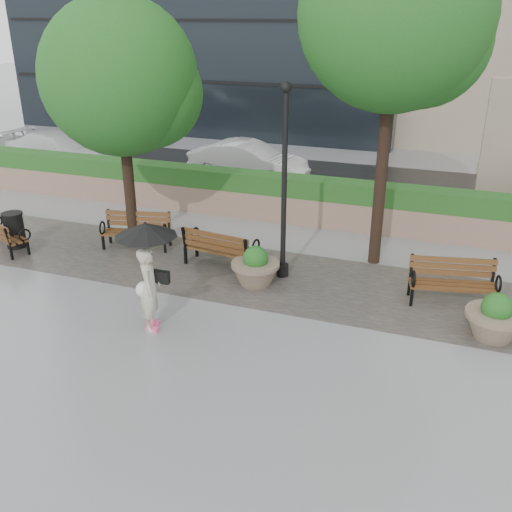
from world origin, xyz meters
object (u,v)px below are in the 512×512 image
(bench_2, at_px, (220,256))
(planter_right, at_px, (495,321))
(bench_0, at_px, (5,241))
(lamppost, at_px, (284,196))
(car_right, at_px, (248,162))
(bench_1, at_px, (137,238))
(bench_3, at_px, (452,291))
(pedestrian, at_px, (148,266))
(trash_bin, at_px, (15,231))
(car_left, at_px, (61,151))
(planter_left, at_px, (255,269))

(bench_2, xyz_separation_m, planter_right, (6.18, -1.24, 0.08))
(bench_0, xyz_separation_m, lamppost, (7.28, 0.96, 1.70))
(car_right, bearing_deg, planter_right, -132.65)
(bench_0, bearing_deg, bench_1, -135.69)
(bench_3, xyz_separation_m, pedestrian, (-5.47, -3.07, 1.04))
(bench_3, bearing_deg, lamppost, 166.90)
(pedestrian, bearing_deg, car_right, -12.71)
(trash_bin, relative_size, lamppost, 0.20)
(planter_right, bearing_deg, trash_bin, 177.21)
(trash_bin, bearing_deg, planter_right, -2.79)
(lamppost, bearing_deg, bench_0, -172.48)
(bench_3, xyz_separation_m, planter_right, (0.82, -1.20, 0.08))
(trash_bin, bearing_deg, lamppost, 5.56)
(bench_2, bearing_deg, trash_bin, 14.35)
(bench_0, height_order, pedestrian, pedestrian)
(bench_3, xyz_separation_m, car_left, (-15.01, 6.60, 0.42))
(bench_3, distance_m, lamppost, 4.14)
(lamppost, bearing_deg, bench_1, 175.22)
(trash_bin, relative_size, car_left, 0.19)
(bench_0, relative_size, trash_bin, 1.90)
(bench_3, relative_size, planter_left, 1.72)
(planter_right, bearing_deg, pedestrian, -163.39)
(bench_3, bearing_deg, bench_0, 172.58)
(planter_right, distance_m, car_left, 17.65)
(bench_0, relative_size, bench_2, 0.91)
(bench_1, bearing_deg, trash_bin, -173.77)
(bench_2, distance_m, planter_left, 1.27)
(bench_3, distance_m, planter_left, 4.27)
(trash_bin, distance_m, pedestrian, 6.05)
(bench_2, height_order, trash_bin, bench_2)
(car_left, bearing_deg, planter_right, -109.44)
(car_right, bearing_deg, trash_bin, 160.76)
(pedestrian, bearing_deg, bench_2, -25.51)
(bench_2, height_order, car_left, car_left)
(planter_left, distance_m, trash_bin, 6.70)
(bench_1, relative_size, car_left, 0.38)
(lamppost, relative_size, pedestrian, 2.04)
(bench_2, distance_m, planter_right, 6.30)
(bench_1, bearing_deg, bench_0, -170.23)
(bench_0, xyz_separation_m, trash_bin, (0.12, 0.26, 0.19))
(planter_right, relative_size, trash_bin, 1.24)
(bench_1, bearing_deg, bench_2, -21.05)
(planter_left, bearing_deg, pedestrian, -116.05)
(bench_2, bearing_deg, bench_0, 16.82)
(planter_right, distance_m, trash_bin, 11.77)
(lamppost, bearing_deg, planter_left, -126.05)
(bench_1, height_order, car_left, car_left)
(bench_3, height_order, pedestrian, pedestrian)
(bench_2, xyz_separation_m, car_right, (-2.12, 7.48, 0.43))
(bench_0, distance_m, car_right, 9.16)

